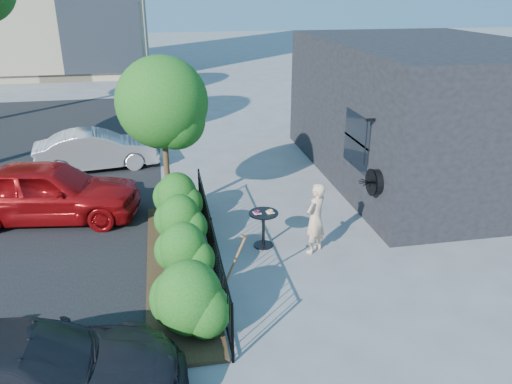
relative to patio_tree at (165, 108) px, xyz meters
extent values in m
plane|color=gray|center=(2.24, -2.76, -2.76)|extent=(120.00, 120.00, 0.00)
cube|color=black|center=(7.74, 1.74, -0.76)|extent=(6.00, 9.00, 4.00)
cube|color=black|center=(4.75, -0.36, -0.96)|extent=(0.04, 1.60, 1.40)
cube|color=black|center=(4.75, -0.36, -0.96)|extent=(0.05, 1.70, 0.06)
cylinder|color=black|center=(4.66, -1.86, -1.51)|extent=(0.18, 0.60, 0.60)
cylinder|color=black|center=(4.56, -1.86, -1.51)|extent=(0.03, 0.64, 0.64)
cube|color=black|center=(4.64, -1.36, -0.16)|extent=(0.25, 0.06, 0.06)
cylinder|color=black|center=(4.56, -1.36, -0.71)|extent=(0.02, 0.02, 1.05)
cylinder|color=black|center=(0.74, -5.76, -2.21)|extent=(0.05, 0.05, 1.10)
cylinder|color=black|center=(0.74, -2.76, -2.21)|extent=(0.05, 0.05, 1.10)
cylinder|color=black|center=(0.74, 0.24, -2.21)|extent=(0.05, 0.05, 1.10)
cube|color=black|center=(0.74, -2.76, -1.70)|extent=(0.03, 6.00, 0.03)
cube|color=black|center=(0.74, -2.76, -2.66)|extent=(0.03, 6.00, 0.03)
cylinder|color=black|center=(0.74, -5.66, -2.21)|extent=(0.02, 0.02, 1.04)
cylinder|color=black|center=(0.74, -5.46, -2.21)|extent=(0.02, 0.02, 1.04)
cylinder|color=black|center=(0.74, -5.26, -2.21)|extent=(0.02, 0.02, 1.04)
cylinder|color=black|center=(0.74, -5.06, -2.21)|extent=(0.02, 0.02, 1.04)
cylinder|color=black|center=(0.74, -4.86, -2.21)|extent=(0.02, 0.02, 1.04)
cylinder|color=black|center=(0.74, -4.66, -2.21)|extent=(0.02, 0.02, 1.04)
cylinder|color=black|center=(0.74, -4.46, -2.21)|extent=(0.02, 0.02, 1.04)
cylinder|color=black|center=(0.74, -4.26, -2.21)|extent=(0.02, 0.02, 1.04)
cylinder|color=black|center=(0.74, -4.06, -2.21)|extent=(0.02, 0.02, 1.04)
cylinder|color=black|center=(0.74, -3.86, -2.21)|extent=(0.02, 0.02, 1.04)
cylinder|color=black|center=(0.74, -3.66, -2.21)|extent=(0.02, 0.02, 1.04)
cylinder|color=black|center=(0.74, -3.46, -2.21)|extent=(0.02, 0.02, 1.04)
cylinder|color=black|center=(0.74, -3.26, -2.21)|extent=(0.02, 0.02, 1.04)
cylinder|color=black|center=(0.74, -3.06, -2.21)|extent=(0.02, 0.02, 1.04)
cylinder|color=black|center=(0.74, -2.86, -2.21)|extent=(0.02, 0.02, 1.04)
cylinder|color=black|center=(0.74, -2.66, -2.21)|extent=(0.02, 0.02, 1.04)
cylinder|color=black|center=(0.74, -2.46, -2.21)|extent=(0.02, 0.02, 1.04)
cylinder|color=black|center=(0.74, -2.26, -2.21)|extent=(0.02, 0.02, 1.04)
cylinder|color=black|center=(0.74, -2.06, -2.21)|extent=(0.02, 0.02, 1.04)
cylinder|color=black|center=(0.74, -1.86, -2.21)|extent=(0.02, 0.02, 1.04)
cylinder|color=black|center=(0.74, -1.66, -2.21)|extent=(0.02, 0.02, 1.04)
cylinder|color=black|center=(0.74, -1.46, -2.21)|extent=(0.02, 0.02, 1.04)
cylinder|color=black|center=(0.74, -1.26, -2.21)|extent=(0.02, 0.02, 1.04)
cylinder|color=black|center=(0.74, -1.06, -2.21)|extent=(0.02, 0.02, 1.04)
cylinder|color=black|center=(0.74, -0.86, -2.21)|extent=(0.02, 0.02, 1.04)
cylinder|color=black|center=(0.74, -0.66, -2.21)|extent=(0.02, 0.02, 1.04)
cylinder|color=black|center=(0.74, -0.46, -2.21)|extent=(0.02, 0.02, 1.04)
cylinder|color=black|center=(0.74, -0.26, -2.21)|extent=(0.02, 0.02, 1.04)
cylinder|color=black|center=(0.74, -0.06, -2.21)|extent=(0.02, 0.02, 1.04)
cylinder|color=black|center=(0.74, 0.14, -2.21)|extent=(0.02, 0.02, 1.04)
cube|color=#382616|center=(0.04, -2.76, -2.72)|extent=(1.30, 6.00, 0.08)
ellipsoid|color=#135517|center=(0.14, -4.96, -2.06)|extent=(1.10, 1.10, 1.24)
ellipsoid|color=#135517|center=(0.14, -3.36, -2.06)|extent=(1.10, 1.10, 1.24)
ellipsoid|color=#135517|center=(0.14, -1.86, -2.06)|extent=(1.10, 1.10, 1.24)
ellipsoid|color=#135517|center=(0.14, -0.46, -2.06)|extent=(1.10, 1.10, 1.24)
cylinder|color=#3F2B19|center=(-0.06, 0.04, -1.56)|extent=(0.14, 0.14, 2.40)
sphere|color=#135517|center=(-0.06, 0.04, 0.08)|extent=(2.20, 2.20, 2.20)
sphere|color=#135517|center=(0.24, -0.16, -0.25)|extent=(1.43, 1.43, 1.43)
cylinder|color=black|center=(1.96, -2.12, -1.95)|extent=(0.66, 0.66, 0.03)
cylinder|color=black|center=(1.96, -2.12, -2.36)|extent=(0.07, 0.07, 0.79)
cylinder|color=black|center=(1.96, -2.12, -2.75)|extent=(0.44, 0.44, 0.03)
cube|color=white|center=(1.82, -2.12, -1.93)|extent=(0.18, 0.18, 0.01)
cube|color=white|center=(2.11, -2.14, -1.93)|extent=(0.18, 0.18, 0.01)
torus|color=#4C0C1F|center=(1.82, -2.12, -1.91)|extent=(0.15, 0.15, 0.05)
torus|color=tan|center=(2.11, -2.14, -1.91)|extent=(0.15, 0.15, 0.05)
imported|color=beige|center=(3.01, -2.57, -1.96)|extent=(0.70, 0.66, 1.60)
cylinder|color=brown|center=(1.02, -3.99, -2.06)|extent=(0.51, 0.05, 1.12)
cube|color=gray|center=(0.84, -3.99, -2.67)|extent=(0.12, 0.17, 0.24)
cylinder|color=brown|center=(1.20, -3.99, -1.49)|extent=(0.10, 0.10, 0.06)
imported|color=#A00D10|center=(-2.99, 0.27, -2.01)|extent=(4.65, 2.38, 1.51)
imported|color=#A2A2A6|center=(-2.21, 4.00, -2.14)|extent=(3.94, 1.85, 1.25)
imported|color=black|center=(-2.19, -6.24, -2.12)|extent=(4.45, 1.83, 1.29)
camera|label=1|loc=(-0.07, -11.90, 2.65)|focal=35.00mm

